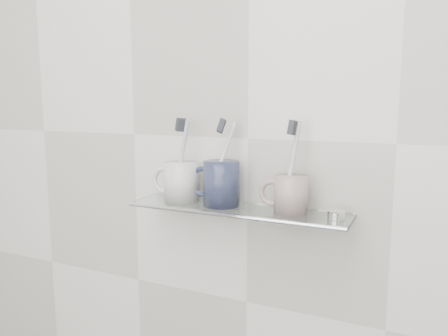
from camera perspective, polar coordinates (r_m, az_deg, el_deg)
The scene contains 18 objects.
wall_back at distance 1.01m, azimuth 3.14°, elevation 3.87°, with size 2.50×2.50×0.00m, color silver.
shelf_glass at distance 0.98m, azimuth 1.71°, elevation -5.44°, with size 0.50×0.12×0.01m, color silver.
shelf_rail at distance 0.93m, azimuth 0.34°, elevation -6.20°, with size 0.01×0.01×0.50m, color silver.
bracket_left at distance 1.12m, azimuth -7.31°, elevation -4.30°, with size 0.02×0.02×0.03m, color silver.
bracket_right at distance 0.97m, azimuth 14.44°, elevation -6.56°, with size 0.02×0.02×0.03m, color silver.
mug_left at distance 1.04m, azimuth -5.54°, elevation -1.81°, with size 0.08×0.08×0.09m, color silver.
mug_left_handle at distance 1.06m, azimuth -7.77°, elevation -1.61°, with size 0.07×0.07×0.01m, color silver.
toothbrush_left at distance 1.03m, azimuth -5.59°, elevation 1.18°, with size 0.01×0.01×0.19m, color silver.
bristles_left at distance 1.02m, azimuth -5.65°, elevation 5.64°, with size 0.01×0.02×0.03m, color #2A2D33.
mug_center at distance 0.99m, azimuth -0.34°, elevation -2.04°, with size 0.08×0.08×0.10m, color #171D31.
mug_center_handle at distance 1.01m, azimuth -2.77°, elevation -1.82°, with size 0.07×0.07×0.01m, color #171D31.
toothbrush_center at distance 0.98m, azimuth -0.34°, elevation 0.85°, with size 0.01×0.01×0.19m, color silver.
bristles_center at distance 0.97m, azimuth -0.35°, elevation 5.53°, with size 0.01×0.02×0.03m, color #2A2D33.
mug_right at distance 0.93m, azimuth 8.74°, elevation -3.44°, with size 0.07×0.07×0.08m, color silver.
mug_right_handle at distance 0.94m, azimuth 6.30°, elevation -3.23°, with size 0.06×0.06×0.01m, color silver.
toothbrush_right at distance 0.92m, azimuth 8.82°, elevation 0.26°, with size 0.01×0.01×0.19m, color silver.
bristles_right at distance 0.91m, azimuth 8.94°, elevation 5.23°, with size 0.01×0.02×0.03m, color #2A2D33.
chrome_cap at distance 0.92m, azimuth 14.45°, elevation -5.89°, with size 0.04×0.04×0.02m, color silver.
Camera 1 is at (0.37, 0.17, 1.33)m, focal length 35.00 mm.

